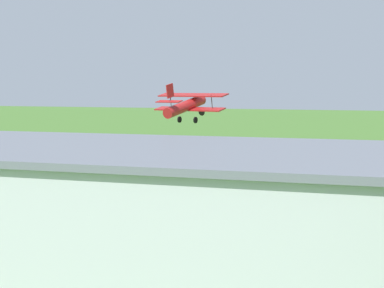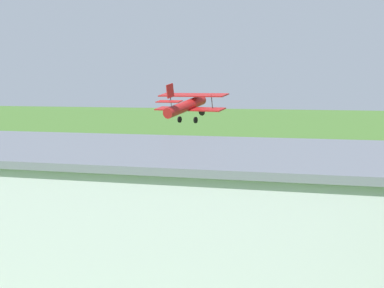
# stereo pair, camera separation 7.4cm
# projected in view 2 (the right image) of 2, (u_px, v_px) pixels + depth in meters

# --- Properties ---
(ground_plane) EXTENTS (400.00, 400.00, 0.00)m
(ground_plane) POSITION_uv_depth(u_px,v_px,m) (226.00, 178.00, 63.65)
(ground_plane) COLOR #47752D
(hangar) EXTENTS (31.63, 16.49, 6.78)m
(hangar) POSITION_uv_depth(u_px,v_px,m) (161.00, 208.00, 31.44)
(hangar) COLOR silver
(hangar) RESTS_ON ground_plane
(biplane) EXTENTS (7.93, 7.59, 3.99)m
(biplane) POSITION_uv_depth(u_px,v_px,m) (187.00, 105.00, 57.38)
(biplane) COLOR #B21E1E
(car_red) EXTENTS (1.98, 4.69, 1.58)m
(car_red) POSITION_uv_depth(u_px,v_px,m) (44.00, 197.00, 48.11)
(car_red) COLOR red
(car_red) RESTS_ON ground_plane
(person_watching_takeoff) EXTENTS (0.52, 0.52, 1.52)m
(person_watching_takeoff) POSITION_uv_depth(u_px,v_px,m) (74.00, 192.00, 50.59)
(person_watching_takeoff) COLOR beige
(person_watching_takeoff) RESTS_ON ground_plane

